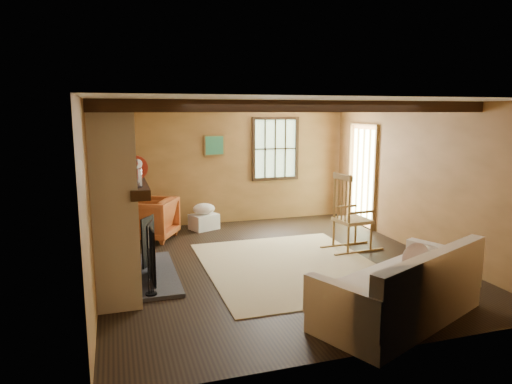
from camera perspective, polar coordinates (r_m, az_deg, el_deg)
name	(u,v)px	position (r m, az deg, el deg)	size (l,w,h in m)	color
ground	(273,263)	(7.01, 2.19, -8.86)	(5.50, 5.50, 0.00)	black
room_envelope	(282,154)	(6.98, 3.28, 4.80)	(5.02, 5.52, 2.44)	#9D6837
fireplace	(117,200)	(6.35, -17.02, -1.00)	(1.02, 2.30, 2.40)	brown
rug	(291,266)	(6.90, 4.34, -9.17)	(2.50, 3.00, 0.01)	tan
rocking_chair	(350,218)	(7.68, 11.70, -3.16)	(0.97, 0.57, 1.29)	#A3904F
sofa	(403,294)	(5.37, 17.95, -11.99)	(2.28, 1.69, 0.84)	white
firewood_pile	(127,227)	(8.98, -15.79, -4.28)	(0.59, 0.11, 0.22)	brown
laundry_basket	(204,222)	(8.96, -6.51, -3.71)	(0.50, 0.38, 0.30)	white
basket_pillow	(204,209)	(8.90, -6.55, -2.10)	(0.43, 0.34, 0.22)	white
armchair	(151,219)	(8.39, -13.02, -3.28)	(0.80, 0.82, 0.75)	#BF6026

